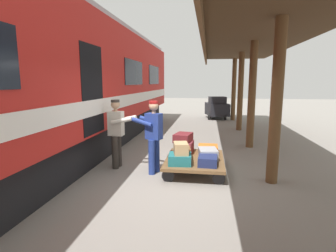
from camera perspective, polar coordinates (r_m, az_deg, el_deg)
The scene contains 15 objects.
ground_plane at distance 6.14m, azimuth 2.25°, elevation -10.88°, with size 60.00×60.00×0.00m, color gray.
platform_canopy at distance 5.99m, azimuth 22.56°, elevation 19.69°, with size 3.20×19.88×3.56m.
train_car at distance 7.03m, azimuth -27.13°, elevation 7.83°, with size 3.02×19.70×4.00m.
luggage_cart at distance 6.42m, azimuth 5.75°, elevation -7.29°, with size 1.35×1.78×0.34m.
suitcase_teal_softside at distance 5.92m, azimuth 2.58°, elevation -7.06°, with size 0.49×0.49×0.22m, color #1E666B.
suitcase_brown_leather at distance 6.39m, azimuth 3.05°, elevation -5.72°, with size 0.39×0.52×0.25m, color brown.
suitcase_gray_aluminum at distance 6.36m, azimuth 8.53°, elevation -5.91°, with size 0.41×0.53×0.24m, color #9EA0A5.
suitcase_burgundy_valise at distance 6.86m, azimuth 3.45°, elevation -4.50°, with size 0.44×0.52×0.29m, color maroon.
suitcase_navy_fabric at distance 5.90m, azimuth 8.51°, elevation -7.34°, with size 0.40×0.48×0.20m, color navy.
suitcase_orange_carryall at distance 6.84m, azimuth 8.54°, elevation -4.98°, with size 0.48×0.51×0.20m, color #CC6B23.
suitcase_maroon_trunk at distance 6.81m, azimuth 3.26°, elevation -2.46°, with size 0.39×0.55×0.20m, color maroon.
suitcase_tan_vintage at distance 5.87m, azimuth 2.76°, elevation -4.81°, with size 0.30×0.40×0.25m, color tan.
porter_in_overalls at distance 6.19m, azimuth -3.20°, elevation -1.82°, with size 0.73×0.57×1.70m.
porter_by_door at distance 6.70m, azimuth -10.87°, elevation -1.11°, with size 0.69×0.46×1.70m.
baggage_tug at distance 15.86m, azimuth 10.44°, elevation 3.81°, with size 1.44×1.90×1.30m.
Camera 1 is at (-0.63, 5.73, 2.13)m, focal length 28.49 mm.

